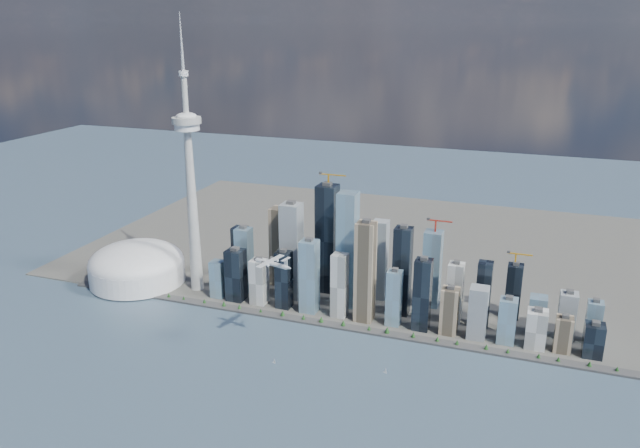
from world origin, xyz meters
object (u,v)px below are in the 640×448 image
(dome_stadium, at_px, (137,265))
(airplane, at_px, (272,263))
(sailboat_west, at_px, (274,361))
(sailboat_east, at_px, (385,371))
(needle_tower, at_px, (191,181))

(dome_stadium, bearing_deg, airplane, -24.62)
(airplane, xyz_separation_m, sailboat_west, (9.48, -23.13, -164.19))
(sailboat_east, bearing_deg, airplane, -154.83)
(airplane, bearing_deg, dome_stadium, 168.67)
(needle_tower, bearing_deg, sailboat_west, -38.77)
(dome_stadium, xyz_separation_m, sailboat_west, (409.57, -206.51, -36.51))
(airplane, distance_m, sailboat_east, 251.02)
(airplane, relative_size, sailboat_west, 7.91)
(needle_tower, height_order, sailboat_east, needle_tower)
(dome_stadium, bearing_deg, sailboat_west, -26.76)
(needle_tower, relative_size, sailboat_west, 60.25)
(needle_tower, xyz_separation_m, sailboat_west, (269.57, -216.51, -232.91))
(needle_tower, height_order, airplane, needle_tower)
(sailboat_west, bearing_deg, needle_tower, 157.84)
(dome_stadium, height_order, airplane, airplane)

